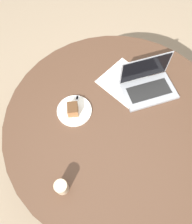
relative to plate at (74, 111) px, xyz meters
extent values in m
plane|color=gray|center=(0.12, 0.24, -0.73)|extent=(12.00, 12.00, 0.00)
cylinder|color=#4C3323|center=(0.12, 0.24, -0.72)|extent=(0.57, 0.57, 0.02)
cylinder|color=#4C3323|center=(0.12, 0.24, -0.37)|extent=(0.11, 0.11, 0.68)
cylinder|color=#4C3323|center=(0.12, 0.24, -0.02)|extent=(1.38, 1.38, 0.03)
cube|color=white|center=(-0.11, 0.38, 0.00)|extent=(0.41, 0.40, 0.00)
cylinder|color=silver|center=(0.00, 0.00, 0.00)|extent=(0.21, 0.21, 0.01)
cube|color=brown|center=(0.01, -0.01, 0.04)|extent=(0.09, 0.08, 0.06)
cube|color=#4D311C|center=(0.01, -0.01, 0.07)|extent=(0.08, 0.07, 0.00)
cube|color=silver|center=(-0.01, 0.01, 0.01)|extent=(0.16, 0.08, 0.00)
cube|color=silver|center=(-0.08, 0.04, 0.01)|extent=(0.04, 0.04, 0.00)
cylinder|color=#C6AD89|center=(0.42, -0.16, 0.04)|extent=(0.07, 0.07, 0.09)
cube|color=gray|center=(0.00, 0.49, 0.00)|extent=(0.21, 0.34, 0.02)
cube|color=black|center=(0.00, 0.49, 0.01)|extent=(0.13, 0.27, 0.00)
cube|color=gray|center=(-0.11, 0.48, 0.11)|extent=(0.01, 0.33, 0.19)
cube|color=black|center=(-0.11, 0.48, 0.11)|extent=(0.01, 0.31, 0.18)
camera|label=1|loc=(0.63, -0.04, 1.18)|focal=35.00mm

